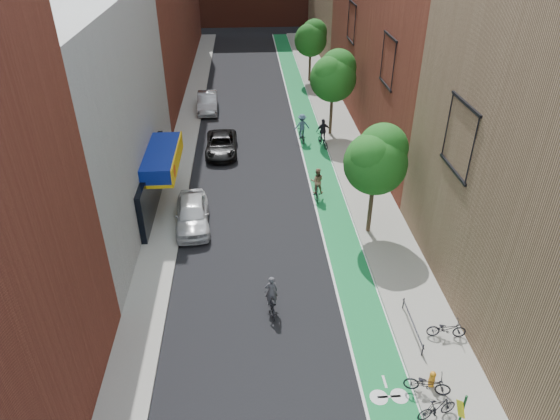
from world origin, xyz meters
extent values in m
plane|color=black|center=(0.00, 0.00, 0.00)|extent=(160.00, 160.00, 0.00)
cube|color=#157840|center=(4.00, 26.00, 0.01)|extent=(2.00, 68.00, 0.01)
cube|color=gray|center=(-6.00, 26.00, 0.07)|extent=(2.00, 68.00, 0.15)
cube|color=gray|center=(6.50, 26.00, 0.07)|extent=(3.00, 68.00, 0.15)
cube|color=silver|center=(-11.00, 14.00, 6.00)|extent=(8.00, 20.00, 12.00)
cylinder|color=#332619|center=(5.60, 10.00, 1.65)|extent=(0.24, 0.24, 3.30)
sphere|color=#195216|center=(5.60, 10.00, 4.38)|extent=(3.36, 3.36, 3.36)
sphere|color=#195216|center=(6.00, 10.30, 5.10)|extent=(2.64, 2.64, 2.64)
sphere|color=#195216|center=(5.30, 9.70, 4.86)|extent=(2.40, 2.40, 2.40)
cylinder|color=#332619|center=(5.60, 24.00, 1.73)|extent=(0.24, 0.24, 3.47)
sphere|color=#195216|center=(5.60, 24.00, 4.60)|extent=(3.53, 3.53, 3.53)
sphere|color=#195216|center=(6.00, 24.30, 5.36)|extent=(2.77, 2.77, 2.77)
sphere|color=#195216|center=(5.30, 23.70, 5.10)|extent=(2.52, 2.52, 2.52)
cylinder|color=#332619|center=(5.60, 38.00, 1.59)|extent=(0.24, 0.24, 3.19)
sphere|color=#195216|center=(5.60, 38.00, 4.23)|extent=(3.25, 3.25, 3.25)
sphere|color=#195216|center=(6.00, 38.30, 4.93)|extent=(2.55, 2.55, 2.55)
sphere|color=#195216|center=(5.30, 37.70, 4.70)|extent=(2.32, 2.32, 2.32)
cube|color=yellow|center=(5.32, -3.50, 2.55)|extent=(0.02, 0.71, 0.71)
imported|color=silver|center=(-4.35, 11.43, 0.80)|extent=(2.29, 4.86, 1.61)
imported|color=black|center=(-3.00, 21.20, 0.68)|extent=(2.28, 4.91, 1.36)
imported|color=gray|center=(-4.49, 30.18, 0.80)|extent=(1.88, 4.92, 1.60)
imported|color=black|center=(-0.20, 3.96, 0.43)|extent=(0.70, 1.67, 0.85)
imported|color=#45454C|center=(-0.20, 4.06, 1.14)|extent=(0.61, 0.43, 1.59)
imported|color=black|center=(3.20, 14.03, 0.52)|extent=(0.64, 1.77, 1.04)
imported|color=#977458|center=(3.20, 14.13, 1.20)|extent=(0.88, 0.71, 1.70)
imported|color=black|center=(4.70, 21.81, 0.46)|extent=(1.03, 1.85, 0.92)
imported|color=black|center=(4.70, 21.91, 1.27)|extent=(1.15, 0.70, 1.83)
imported|color=black|center=(3.20, 22.87, 0.52)|extent=(0.73, 1.78, 1.04)
imported|color=#44637A|center=(3.20, 22.97, 1.28)|extent=(1.29, 0.85, 1.86)
imported|color=black|center=(5.40, -0.97, 0.61)|extent=(1.85, 1.10, 0.92)
imported|color=black|center=(5.40, -2.05, 0.62)|extent=(1.63, 0.81, 0.94)
imported|color=black|center=(7.13, 1.77, 0.59)|extent=(1.73, 0.78, 0.88)
cylinder|color=orange|center=(5.69, -0.69, 0.42)|extent=(0.23, 0.23, 0.53)
sphere|color=orange|center=(5.69, -0.69, 0.75)|extent=(0.25, 0.25, 0.25)
camera|label=1|loc=(-1.00, -13.05, 16.03)|focal=32.00mm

